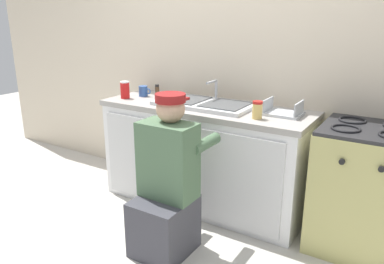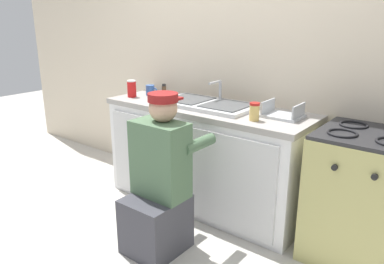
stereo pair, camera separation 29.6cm
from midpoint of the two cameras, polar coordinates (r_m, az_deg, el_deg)
The scene contains 12 objects.
ground_plane at distance 3.16m, azimuth 1.60°, elevation -12.68°, with size 12.00×12.00×0.00m, color beige.
back_wall at distance 3.31m, azimuth 8.62°, elevation 11.35°, with size 6.00×0.10×2.50m, color beige.
counter_cabinet at distance 3.20m, azimuth 4.76°, elevation -4.12°, with size 1.74×0.62×0.83m.
countertop at distance 3.08m, azimuth 5.06°, elevation 3.54°, with size 1.78×0.62×0.04m, color #9E9993.
sink_double_basin at distance 3.07m, azimuth 5.10°, elevation 4.30°, with size 0.80×0.44×0.19m.
stove_range at distance 2.78m, azimuth 27.36°, elevation -8.90°, with size 0.62×0.62×0.89m.
plumber_person at distance 2.57m, azimuth -1.75°, elevation -8.53°, with size 0.42×0.61×1.10m.
dish_rack_tray at distance 2.82m, azimuth 16.57°, elevation 2.62°, with size 0.28×0.22×0.11m.
coffee_mug at distance 3.48m, azimuth -3.93°, elevation 6.35°, with size 0.13×0.08×0.09m.
spice_bottle_pepper at distance 3.48m, azimuth -1.85°, elevation 6.43°, with size 0.04×0.04×0.10m.
soda_cup_red at distance 3.42m, azimuth -6.73°, elevation 6.55°, with size 0.08×0.08×0.15m.
condiment_jar at distance 2.68m, azimuth 12.65°, elevation 3.01°, with size 0.07×0.07×0.13m.
Camera 2 is at (1.74, -2.13, 1.57)m, focal length 35.00 mm.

